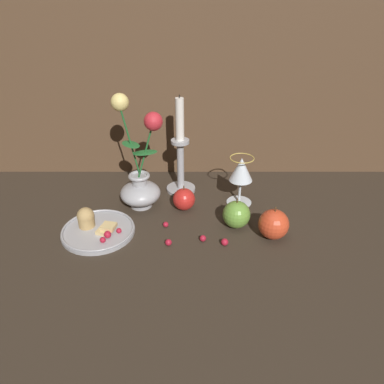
% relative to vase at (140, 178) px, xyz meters
% --- Properties ---
extents(ground_plane, '(2.40, 2.40, 0.00)m').
position_rel_vase_xyz_m(ground_plane, '(0.12, -0.07, -0.09)').
color(ground_plane, '#33281E').
rests_on(ground_plane, ground).
extents(vase, '(0.14, 0.12, 0.34)m').
position_rel_vase_xyz_m(vase, '(0.00, 0.00, 0.00)').
color(vase, '#A3A3A8').
rests_on(vase, ground_plane).
extents(plate_with_pastries, '(0.20, 0.20, 0.07)m').
position_rel_vase_xyz_m(plate_with_pastries, '(-0.11, -0.14, -0.08)').
color(plate_with_pastries, '#A3A3A8').
rests_on(plate_with_pastries, ground_plane).
extents(wine_glass, '(0.08, 0.08, 0.15)m').
position_rel_vase_xyz_m(wine_glass, '(0.30, 0.02, 0.01)').
color(wine_glass, silver).
rests_on(wine_glass, ground_plane).
extents(candlestick, '(0.09, 0.09, 0.32)m').
position_rel_vase_xyz_m(candlestick, '(0.12, 0.10, 0.02)').
color(candlestick, '#A3A3A8').
rests_on(candlestick, ground_plane).
extents(apple_beside_vase, '(0.08, 0.08, 0.09)m').
position_rel_vase_xyz_m(apple_beside_vase, '(0.37, -0.16, -0.05)').
color(apple_beside_vase, '#D14223').
rests_on(apple_beside_vase, ground_plane).
extents(apple_near_glass, '(0.08, 0.08, 0.09)m').
position_rel_vase_xyz_m(apple_near_glass, '(0.28, -0.11, -0.06)').
color(apple_near_glass, '#669938').
rests_on(apple_near_glass, ground_plane).
extents(apple_at_table_edge, '(0.07, 0.07, 0.08)m').
position_rel_vase_xyz_m(apple_at_table_edge, '(0.13, -0.02, -0.06)').
color(apple_at_table_edge, red).
rests_on(apple_at_table_edge, ground_plane).
extents(berry_near_plate, '(0.02, 0.02, 0.02)m').
position_rel_vase_xyz_m(berry_near_plate, '(0.24, -0.20, -0.08)').
color(berry_near_plate, '#AD192D').
rests_on(berry_near_plate, ground_plane).
extents(berry_front_center, '(0.02, 0.02, 0.02)m').
position_rel_vase_xyz_m(berry_front_center, '(0.08, -0.12, -0.09)').
color(berry_front_center, '#AD192D').
rests_on(berry_front_center, ground_plane).
extents(berry_by_glass_stem, '(0.02, 0.02, 0.02)m').
position_rel_vase_xyz_m(berry_by_glass_stem, '(0.09, -0.20, -0.09)').
color(berry_by_glass_stem, '#AD192D').
rests_on(berry_by_glass_stem, ground_plane).
extents(berry_under_candlestick, '(0.02, 0.02, 0.02)m').
position_rel_vase_xyz_m(berry_under_candlestick, '(0.18, -0.18, -0.09)').
color(berry_under_candlestick, '#AD192D').
rests_on(berry_under_candlestick, ground_plane).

